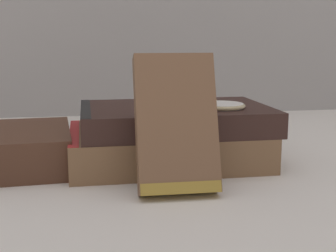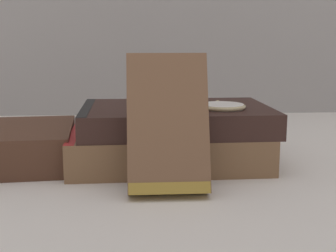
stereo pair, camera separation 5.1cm
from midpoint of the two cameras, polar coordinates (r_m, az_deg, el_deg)
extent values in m
plane|color=silver|center=(0.59, -4.15, -5.20)|extent=(3.00, 3.00, 0.00)
cube|color=brown|center=(0.61, -2.65, -2.43)|extent=(0.25, 0.18, 0.04)
cube|color=#B22323|center=(0.61, -13.65, -2.81)|extent=(0.02, 0.17, 0.04)
cube|color=#331E19|center=(0.60, -1.56, 0.96)|extent=(0.24, 0.17, 0.03)
cube|color=black|center=(0.60, -12.39, 0.62)|extent=(0.01, 0.16, 0.03)
cube|color=brown|center=(0.49, -2.00, 0.26)|extent=(0.08, 0.07, 0.15)
cube|color=olive|center=(0.48, -1.63, -7.64)|extent=(0.08, 0.03, 0.02)
cylinder|color=silver|center=(0.59, 4.07, 2.51)|extent=(0.05, 0.05, 0.01)
torus|color=tan|center=(0.59, 4.07, 2.51)|extent=(0.06, 0.06, 0.01)
sphere|color=tan|center=(0.61, 3.47, 2.89)|extent=(0.01, 0.01, 0.01)
camera|label=1|loc=(0.03, -92.46, -0.47)|focal=50.00mm
camera|label=2|loc=(0.03, 87.54, 0.47)|focal=50.00mm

